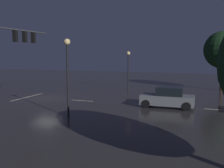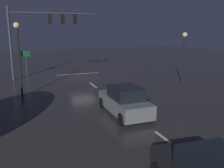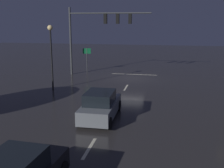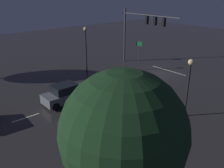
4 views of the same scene
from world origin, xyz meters
name	(u,v)px [view 3 (image 3 of 4)]	position (x,y,z in m)	size (l,w,h in m)	color
ground_plane	(131,78)	(0.00, 0.00, 0.00)	(80.00, 80.00, 0.00)	#2D2B2B
traffic_signal_assembly	(98,27)	(3.70, -1.01, 5.17)	(8.66, 0.47, 7.14)	#383A3D
lane_dash_far	(126,88)	(0.00, 4.00, 0.00)	(2.20, 0.16, 0.01)	beige
lane_dash_mid	(113,108)	(0.00, 10.00, 0.00)	(2.20, 0.16, 0.01)	beige
lane_dash_near	(89,148)	(0.00, 16.00, 0.00)	(2.20, 0.16, 0.01)	beige
stop_bar	(134,74)	(0.00, -2.20, 0.00)	(5.00, 0.16, 0.01)	beige
car_approaching	(100,106)	(0.41, 12.03, 0.80)	(1.92, 4.38, 1.70)	slate
street_lamp_right_kerb	(51,46)	(6.05, 5.90, 3.76)	(0.44, 0.44, 5.43)	black
route_sign	(87,55)	(5.44, -2.55, 2.00)	(0.89, 0.28, 2.77)	#383A3D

